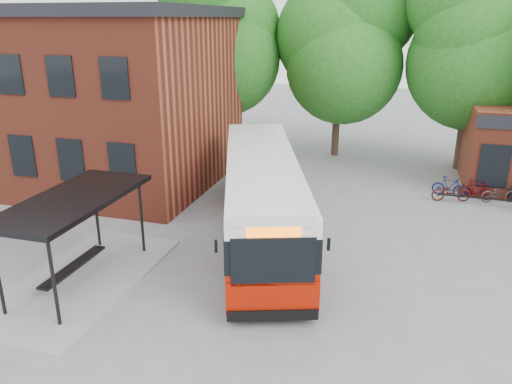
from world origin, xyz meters
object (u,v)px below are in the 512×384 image
(city_bus, at_px, (261,197))
(bicycle_1, at_px, (449,186))
(bicycle_3, at_px, (476,189))
(bicycle_0, at_px, (451,192))
(bicycle_4, at_px, (499,193))
(bus_shelter, at_px, (78,240))

(city_bus, height_order, bicycle_1, city_bus)
(bicycle_3, bearing_deg, bicycle_0, 128.49)
(city_bus, relative_size, bicycle_4, 7.24)
(bus_shelter, xyz_separation_m, bicycle_3, (12.90, 11.88, -1.00))
(bicycle_1, distance_m, bicycle_4, 2.16)
(bus_shelter, bearing_deg, bicycle_4, 40.06)
(bicycle_0, xyz_separation_m, bicycle_4, (2.10, 0.44, -0.01))
(city_bus, relative_size, bicycle_3, 8.16)
(bicycle_0, xyz_separation_m, bicycle_3, (1.14, 0.67, -0.00))
(bicycle_1, distance_m, bicycle_3, 1.18)
(bus_shelter, bearing_deg, city_bus, 48.58)
(bus_shelter, distance_m, bicycle_0, 16.28)
(bicycle_1, bearing_deg, bicycle_4, -86.90)
(bus_shelter, height_order, bicycle_4, bus_shelter)
(bicycle_1, xyz_separation_m, bicycle_4, (2.13, -0.29, -0.02))
(city_bus, xyz_separation_m, bicycle_3, (8.43, 6.81, -1.11))
(bus_shelter, distance_m, bicycle_4, 18.13)
(bus_shelter, relative_size, bicycle_0, 4.03)
(city_bus, distance_m, bicycle_4, 11.52)
(city_bus, height_order, bicycle_3, city_bus)
(bicycle_4, bearing_deg, bus_shelter, 110.44)
(bicycle_0, height_order, bicycle_1, bicycle_1)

